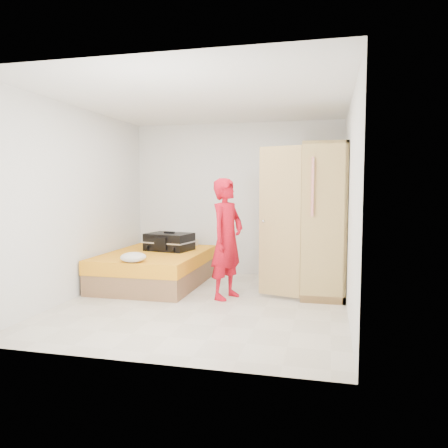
% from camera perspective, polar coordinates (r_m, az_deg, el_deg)
% --- Properties ---
extents(room, '(4.00, 4.02, 2.60)m').
position_cam_1_polar(room, '(5.61, -2.57, 2.67)').
color(room, beige).
rests_on(room, ground).
extents(bed, '(1.42, 2.02, 0.50)m').
position_cam_1_polar(bed, '(6.92, -8.87, -5.70)').
color(bed, brown).
rests_on(bed, ground).
extents(wardrobe, '(1.15, 1.20, 2.10)m').
position_cam_1_polar(wardrobe, '(6.27, 12.54, 0.04)').
color(wardrobe, tan).
rests_on(wardrobe, ground).
extents(person, '(0.58, 0.69, 1.63)m').
position_cam_1_polar(person, '(5.90, 0.38, -1.93)').
color(person, red).
rests_on(person, ground).
extents(suitcase, '(0.79, 0.65, 0.30)m').
position_cam_1_polar(suitcase, '(7.05, -7.17, -2.32)').
color(suitcase, black).
rests_on(suitcase, bed).
extents(round_cushion, '(0.35, 0.35, 0.13)m').
position_cam_1_polar(round_cushion, '(6.04, -11.76, -4.27)').
color(round_cushion, beige).
rests_on(round_cushion, bed).
extents(pillow, '(0.65, 0.43, 0.11)m').
position_cam_1_polar(pillow, '(7.63, -5.90, -2.38)').
color(pillow, beige).
rests_on(pillow, bed).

